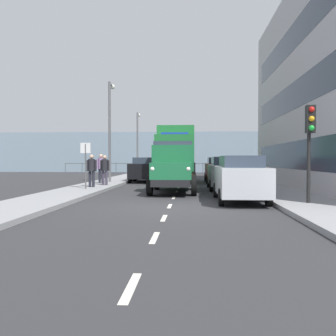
{
  "coord_description": "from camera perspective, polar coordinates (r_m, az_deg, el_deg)",
  "views": [
    {
      "loc": [
        -0.75,
        12.1,
        1.59
      ],
      "look_at": [
        0.77,
        -11.12,
        1.04
      ],
      "focal_mm": 39.11,
      "sensor_mm": 36.0,
      "label": 1
    }
  ],
  "objects": [
    {
      "name": "seawall_railing",
      "position": [
        41.73,
        2.72,
        0.42
      ],
      "size": [
        28.08,
        0.08,
        1.2
      ],
      "color": "#4C5156",
      "rests_on": "ground_plane"
    },
    {
      "name": "sidewalk_right",
      "position": [
        23.08,
        -9.88,
        -2.43
      ],
      "size": [
        2.37,
        39.88,
        0.15
      ],
      "primitive_type": "cube",
      "color": "gray",
      "rests_on": "ground_plane"
    },
    {
      "name": "car_maroon_oppositeside_1",
      "position": [
        32.45,
        -2.08,
        0.12
      ],
      "size": [
        1.92,
        4.03,
        1.72
      ],
      "color": "maroon",
      "rests_on": "ground_plane"
    },
    {
      "name": "lamp_post_far",
      "position": [
        35.81,
        -4.74,
        4.8
      ],
      "size": [
        0.32,
        1.14,
        5.99
      ],
      "color": "#59595B",
      "rests_on": "sidewalk_right"
    },
    {
      "name": "street_sign",
      "position": [
        18.36,
        -12.72,
        1.61
      ],
      "size": [
        0.5,
        0.07,
        2.25
      ],
      "color": "#4C4C4C",
      "rests_on": "sidewalk_right"
    },
    {
      "name": "car_grey_kerbside_1",
      "position": [
        19.45,
        9.04,
        -0.7
      ],
      "size": [
        1.87,
        4.49,
        1.72
      ],
      "color": "slate",
      "rests_on": "ground_plane"
    },
    {
      "name": "lorry_cargo_green",
      "position": [
        26.14,
        1.34,
        2.42
      ],
      "size": [
        2.58,
        8.2,
        3.87
      ],
      "color": "#1E7033",
      "rests_on": "ground_plane"
    },
    {
      "name": "sea_horizon",
      "position": [
        45.34,
        2.81,
        2.5
      ],
      "size": [
        80.0,
        0.8,
        5.0
      ],
      "primitive_type": "cube",
      "color": "gray",
      "rests_on": "ground_plane"
    },
    {
      "name": "pedestrian_with_bag",
      "position": [
        19.43,
        -11.82,
        0.01
      ],
      "size": [
        0.53,
        0.34,
        1.69
      ],
      "color": "black",
      "rests_on": "sidewalk_right"
    },
    {
      "name": "car_black_oppositeside_0",
      "position": [
        25.81,
        -3.59,
        -0.19
      ],
      "size": [
        1.88,
        4.36,
        1.72
      ],
      "color": "black",
      "rests_on": "ground_plane"
    },
    {
      "name": "road_centreline_markings",
      "position": [
        22.33,
        1.82,
        -2.72
      ],
      "size": [
        0.12,
        36.89,
        0.01
      ],
      "color": "silver",
      "rests_on": "ground_plane"
    },
    {
      "name": "pedestrian_in_dark_coat",
      "position": [
        20.78,
        -9.83,
        0.06
      ],
      "size": [
        0.53,
        0.34,
        1.67
      ],
      "color": "#383342",
      "rests_on": "sidewalk_right"
    },
    {
      "name": "car_silver_kerbside_near",
      "position": [
        14.01,
        11.11,
        -1.5
      ],
      "size": [
        1.78,
        4.52,
        1.72
      ],
      "color": "#B7BABF",
      "rests_on": "ground_plane"
    },
    {
      "name": "sidewalk_left",
      "position": [
        22.78,
        13.69,
        -2.5
      ],
      "size": [
        2.37,
        39.88,
        0.15
      ],
      "primitive_type": "cube",
      "color": "gray",
      "rests_on": "ground_plane"
    },
    {
      "name": "traffic_light_near",
      "position": [
        12.86,
        21.24,
        5.21
      ],
      "size": [
        0.28,
        0.41,
        3.2
      ],
      "color": "black",
      "rests_on": "sidewalk_left"
    },
    {
      "name": "car_teal_oppositeside_2",
      "position": [
        38.94,
        -1.1,
        0.33
      ],
      "size": [
        1.89,
        4.7,
        1.72
      ],
      "color": "#1E6670",
      "rests_on": "ground_plane"
    },
    {
      "name": "car_red_kerbside_2",
      "position": [
        25.45,
        7.8,
        -0.23
      ],
      "size": [
        1.77,
        4.22,
        1.72
      ],
      "color": "#B21E1E",
      "rests_on": "ground_plane"
    },
    {
      "name": "lamp_post_promenade",
      "position": [
        24.2,
        -9.0,
        7.03
      ],
      "size": [
        0.32,
        1.14,
        6.45
      ],
      "color": "#59595B",
      "rests_on": "sidewalk_right"
    },
    {
      "name": "ground_plane",
      "position": [
        22.45,
        1.83,
        -2.71
      ],
      "size": [
        80.0,
        80.0,
        0.0
      ],
      "primitive_type": "plane",
      "color": "#2D2D30"
    },
    {
      "name": "truck_vintage_green",
      "position": [
        17.28,
        0.83,
        -0.01
      ],
      "size": [
        2.17,
        5.64,
        2.43
      ],
      "color": "black",
      "rests_on": "ground_plane"
    },
    {
      "name": "pedestrian_couple_b",
      "position": [
        22.58,
        -10.39,
        0.32
      ],
      "size": [
        0.53,
        0.34,
        1.76
      ],
      "color": "black",
      "rests_on": "sidewalk_right"
    }
  ]
}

